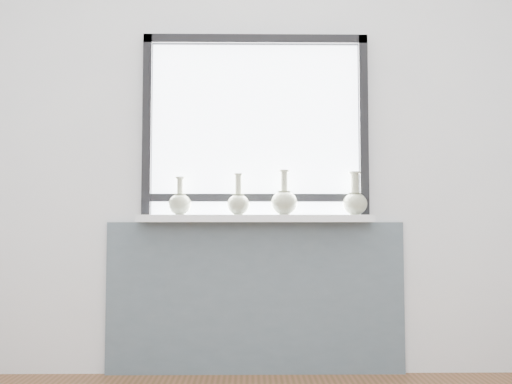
{
  "coord_description": "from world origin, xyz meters",
  "views": [
    {
      "loc": [
        -0.04,
        -1.5,
        0.82
      ],
      "look_at": [
        0.0,
        1.55,
        1.02
      ],
      "focal_mm": 40.0,
      "sensor_mm": 36.0,
      "label": 1
    }
  ],
  "objects_px": {
    "vase_a": "(180,203)",
    "vase_c": "(284,201)",
    "vase_d": "(355,201)",
    "windowsill": "(256,219)",
    "vase_b": "(238,202)"
  },
  "relations": [
    {
      "from": "vase_a",
      "to": "vase_c",
      "type": "relative_size",
      "value": 0.85
    },
    {
      "from": "vase_a",
      "to": "vase_d",
      "type": "relative_size",
      "value": 0.88
    },
    {
      "from": "vase_c",
      "to": "vase_d",
      "type": "height_order",
      "value": "vase_c"
    },
    {
      "from": "vase_a",
      "to": "vase_d",
      "type": "bearing_deg",
      "value": -0.88
    },
    {
      "from": "windowsill",
      "to": "vase_b",
      "type": "relative_size",
      "value": 5.65
    },
    {
      "from": "vase_c",
      "to": "vase_a",
      "type": "bearing_deg",
      "value": 178.08
    },
    {
      "from": "vase_c",
      "to": "vase_d",
      "type": "xyz_separation_m",
      "value": [
        0.4,
        0.0,
        -0.0
      ]
    },
    {
      "from": "vase_a",
      "to": "vase_c",
      "type": "distance_m",
      "value": 0.59
    },
    {
      "from": "windowsill",
      "to": "vase_b",
      "type": "height_order",
      "value": "vase_b"
    },
    {
      "from": "windowsill",
      "to": "vase_c",
      "type": "relative_size",
      "value": 5.21
    },
    {
      "from": "windowsill",
      "to": "vase_c",
      "type": "height_order",
      "value": "vase_c"
    },
    {
      "from": "windowsill",
      "to": "vase_a",
      "type": "xyz_separation_m",
      "value": [
        -0.43,
        0.0,
        0.09
      ]
    },
    {
      "from": "vase_a",
      "to": "vase_d",
      "type": "height_order",
      "value": "vase_d"
    },
    {
      "from": "windowsill",
      "to": "vase_b",
      "type": "distance_m",
      "value": 0.14
    },
    {
      "from": "windowsill",
      "to": "vase_a",
      "type": "bearing_deg",
      "value": 179.92
    }
  ]
}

